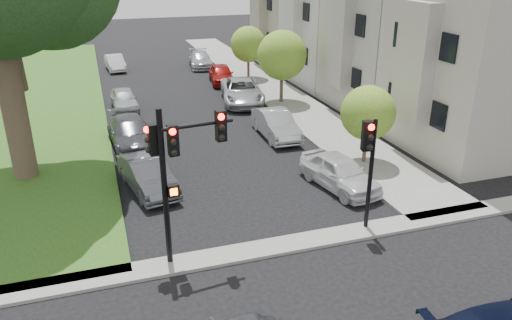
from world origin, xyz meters
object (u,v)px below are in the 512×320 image
object	(u,v)px
small_tree_b	(282,55)
car_parked_5	(148,175)
traffic_signal_secondary	(369,155)
car_parked_4	(200,60)
traffic_signal_main	(176,159)
car_parked_7	(124,99)
car_parked_1	(276,124)
car_parked_2	(242,91)
car_parked_6	(131,133)
car_parked_9	(115,63)
small_tree_c	(248,44)
car_parked_0	(339,172)
car_parked_3	(221,74)
small_tree_a	(368,113)

from	to	relation	value
small_tree_b	car_parked_5	world-z (taller)	small_tree_b
traffic_signal_secondary	car_parked_5	bearing A→B (deg)	140.37
car_parked_4	car_parked_5	xyz separation A→B (m)	(-7.37, -23.51, 0.03)
traffic_signal_main	car_parked_7	size ratio (longest dim) A/B	1.35
traffic_signal_main	car_parked_1	bearing A→B (deg)	55.59
car_parked_2	car_parked_4	world-z (taller)	car_parked_2
traffic_signal_main	car_parked_6	bearing A→B (deg)	92.91
traffic_signal_secondary	car_parked_4	size ratio (longest dim) A/B	0.90
small_tree_b	car_parked_2	distance (m)	3.53
car_parked_7	car_parked_9	bearing A→B (deg)	86.91
small_tree_c	car_parked_9	distance (m)	12.04
car_parked_1	small_tree_b	bearing A→B (deg)	67.37
car_parked_0	small_tree_c	bearing A→B (deg)	73.09
car_parked_4	car_parked_9	size ratio (longest dim) A/B	1.18
car_parked_3	car_parked_5	xyz separation A→B (m)	(-7.62, -17.20, -0.02)
small_tree_c	car_parked_3	world-z (taller)	small_tree_c
traffic_signal_main	car_parked_2	world-z (taller)	traffic_signal_main
small_tree_c	car_parked_5	xyz separation A→B (m)	(-9.99, -17.87, -2.04)
traffic_signal_secondary	car_parked_3	xyz separation A→B (m)	(0.76, 22.89, -2.16)
car_parked_2	car_parked_9	bearing A→B (deg)	130.81
car_parked_3	car_parked_7	bearing A→B (deg)	-140.94
car_parked_5	car_parked_7	bearing A→B (deg)	78.76
small_tree_a	car_parked_7	size ratio (longest dim) A/B	0.99
traffic_signal_main	car_parked_5	distance (m)	6.34
small_tree_a	small_tree_c	distance (m)	18.16
car_parked_3	car_parked_2	bearing A→B (deg)	-83.38
car_parked_0	car_parked_9	size ratio (longest dim) A/B	1.08
small_tree_a	traffic_signal_main	size ratio (longest dim) A/B	0.73
car_parked_7	car_parked_2	bearing A→B (deg)	-9.45
traffic_signal_main	car_parked_4	size ratio (longest dim) A/B	1.13
small_tree_b	car_parked_0	world-z (taller)	small_tree_b
small_tree_b	car_parked_0	size ratio (longest dim) A/B	1.14
small_tree_c	car_parked_6	xyz separation A→B (m)	(-10.16, -12.34, -2.01)
small_tree_a	car_parked_7	world-z (taller)	small_tree_a
car_parked_0	car_parked_9	distance (m)	27.87
car_parked_7	car_parked_9	xyz separation A→B (m)	(0.20, 12.08, -0.01)
car_parked_0	car_parked_9	bearing A→B (deg)	95.16
traffic_signal_main	car_parked_1	distance (m)	12.63
small_tree_a	car_parked_9	bearing A→B (deg)	111.44
small_tree_b	traffic_signal_main	world-z (taller)	traffic_signal_main
car_parked_0	car_parked_6	distance (m)	11.06
car_parked_1	car_parked_5	bearing A→B (deg)	-147.71
car_parked_6	car_parked_7	distance (m)	6.98
car_parked_5	car_parked_2	bearing A→B (deg)	45.64
small_tree_b	car_parked_3	world-z (taller)	small_tree_b
traffic_signal_main	car_parked_3	world-z (taller)	traffic_signal_main
car_parked_1	car_parked_9	world-z (taller)	car_parked_1
small_tree_a	car_parked_5	size ratio (longest dim) A/B	0.89
small_tree_a	car_parked_5	xyz separation A→B (m)	(-9.99, 0.29, -1.80)
small_tree_c	traffic_signal_secondary	bearing A→B (deg)	-97.54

